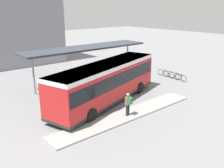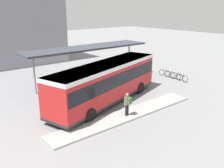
{
  "view_description": "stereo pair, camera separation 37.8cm",
  "coord_description": "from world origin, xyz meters",
  "px_view_note": "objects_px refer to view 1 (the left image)",
  "views": [
    {
      "loc": [
        -12.34,
        -15.12,
        7.69
      ],
      "look_at": [
        0.59,
        0.0,
        1.49
      ],
      "focal_mm": 40.0,
      "sensor_mm": 36.0,
      "label": 1
    },
    {
      "loc": [
        -12.06,
        -15.36,
        7.69
      ],
      "look_at": [
        0.59,
        0.0,
        1.49
      ],
      "focal_mm": 40.0,
      "sensor_mm": 36.0,
      "label": 2
    }
  ],
  "objects_px": {
    "bicycle_yellow": "(169,74)",
    "potted_planter_near_shelter": "(133,74)",
    "city_bus": "(107,80)",
    "bicycle_green": "(163,73)",
    "pedestrian_waiting": "(128,103)",
    "bicycle_white": "(175,76)",
    "potted_planter_far_side": "(53,92)",
    "bicycle_black": "(180,77)"
  },
  "relations": [
    {
      "from": "bicycle_yellow",
      "to": "potted_planter_near_shelter",
      "type": "distance_m",
      "value": 4.25
    },
    {
      "from": "bicycle_black",
      "to": "bicycle_green",
      "type": "xyz_separation_m",
      "value": [
        0.21,
        2.42,
        -0.0
      ]
    },
    {
      "from": "bicycle_green",
      "to": "potted_planter_far_side",
      "type": "bearing_deg",
      "value": 85.42
    },
    {
      "from": "bicycle_white",
      "to": "bicycle_yellow",
      "type": "bearing_deg",
      "value": -5.23
    },
    {
      "from": "bicycle_yellow",
      "to": "potted_planter_far_side",
      "type": "relative_size",
      "value": 1.43
    },
    {
      "from": "city_bus",
      "to": "potted_planter_far_side",
      "type": "relative_size",
      "value": 10.04
    },
    {
      "from": "bicycle_green",
      "to": "city_bus",
      "type": "bearing_deg",
      "value": 103.88
    },
    {
      "from": "city_bus",
      "to": "bicycle_green",
      "type": "relative_size",
      "value": 7.02
    },
    {
      "from": "bicycle_white",
      "to": "potted_planter_near_shelter",
      "type": "relative_size",
      "value": 1.36
    },
    {
      "from": "bicycle_black",
      "to": "potted_planter_far_side",
      "type": "bearing_deg",
      "value": 81.69
    },
    {
      "from": "city_bus",
      "to": "bicycle_green",
      "type": "bearing_deg",
      "value": -4.49
    },
    {
      "from": "city_bus",
      "to": "bicycle_yellow",
      "type": "distance_m",
      "value": 10.44
    },
    {
      "from": "bicycle_yellow",
      "to": "bicycle_green",
      "type": "relative_size",
      "value": 1.0
    },
    {
      "from": "city_bus",
      "to": "bicycle_yellow",
      "type": "height_order",
      "value": "city_bus"
    },
    {
      "from": "city_bus",
      "to": "bicycle_green",
      "type": "distance_m",
      "value": 10.6
    },
    {
      "from": "pedestrian_waiting",
      "to": "bicycle_yellow",
      "type": "height_order",
      "value": "pedestrian_waiting"
    },
    {
      "from": "city_bus",
      "to": "pedestrian_waiting",
      "type": "xyz_separation_m",
      "value": [
        -0.65,
        -3.25,
        -0.84
      ]
    },
    {
      "from": "bicycle_yellow",
      "to": "potted_planter_far_side",
      "type": "xyz_separation_m",
      "value": [
        -13.26,
        2.33,
        0.26
      ]
    },
    {
      "from": "potted_planter_far_side",
      "to": "bicycle_black",
      "type": "bearing_deg",
      "value": -16.79
    },
    {
      "from": "city_bus",
      "to": "bicycle_white",
      "type": "bearing_deg",
      "value": -13.29
    },
    {
      "from": "pedestrian_waiting",
      "to": "bicycle_black",
      "type": "bearing_deg",
      "value": -84.55
    },
    {
      "from": "pedestrian_waiting",
      "to": "potted_planter_far_side",
      "type": "xyz_separation_m",
      "value": [
        -2.38,
        6.94,
        -0.46
      ]
    },
    {
      "from": "bicycle_white",
      "to": "bicycle_green",
      "type": "height_order",
      "value": "bicycle_white"
    },
    {
      "from": "bicycle_black",
      "to": "bicycle_green",
      "type": "distance_m",
      "value": 2.43
    },
    {
      "from": "city_bus",
      "to": "potted_planter_far_side",
      "type": "height_order",
      "value": "city_bus"
    },
    {
      "from": "bicycle_yellow",
      "to": "bicycle_green",
      "type": "distance_m",
      "value": 0.81
    },
    {
      "from": "bicycle_white",
      "to": "bicycle_green",
      "type": "distance_m",
      "value": 1.62
    },
    {
      "from": "pedestrian_waiting",
      "to": "bicycle_green",
      "type": "relative_size",
      "value": 0.98
    },
    {
      "from": "city_bus",
      "to": "potted_planter_near_shelter",
      "type": "height_order",
      "value": "city_bus"
    },
    {
      "from": "city_bus",
      "to": "potted_planter_near_shelter",
      "type": "relative_size",
      "value": 9.48
    },
    {
      "from": "bicycle_yellow",
      "to": "potted_planter_far_side",
      "type": "distance_m",
      "value": 13.47
    },
    {
      "from": "potted_planter_near_shelter",
      "to": "potted_planter_far_side",
      "type": "height_order",
      "value": "potted_planter_near_shelter"
    },
    {
      "from": "bicycle_yellow",
      "to": "bicycle_white",
      "type": "bearing_deg",
      "value": 174.55
    },
    {
      "from": "pedestrian_waiting",
      "to": "bicycle_green",
      "type": "bearing_deg",
      "value": -73.79
    },
    {
      "from": "potted_planter_near_shelter",
      "to": "city_bus",
      "type": "bearing_deg",
      "value": -152.47
    },
    {
      "from": "pedestrian_waiting",
      "to": "potted_planter_near_shelter",
      "type": "height_order",
      "value": "pedestrian_waiting"
    },
    {
      "from": "bicycle_green",
      "to": "bicycle_white",
      "type": "bearing_deg",
      "value": 178.36
    },
    {
      "from": "pedestrian_waiting",
      "to": "bicycle_white",
      "type": "relative_size",
      "value": 0.97
    },
    {
      "from": "pedestrian_waiting",
      "to": "potted_planter_far_side",
      "type": "distance_m",
      "value": 7.35
    },
    {
      "from": "bicycle_green",
      "to": "bicycle_yellow",
      "type": "bearing_deg",
      "value": 179.99
    },
    {
      "from": "potted_planter_near_shelter",
      "to": "potted_planter_far_side",
      "type": "relative_size",
      "value": 1.06
    },
    {
      "from": "city_bus",
      "to": "bicycle_white",
      "type": "height_order",
      "value": "city_bus"
    }
  ]
}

